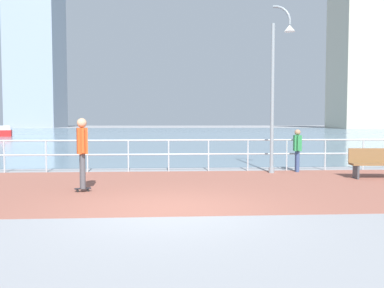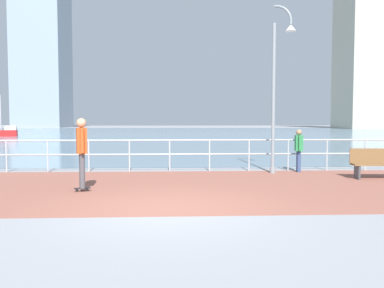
{
  "view_description": "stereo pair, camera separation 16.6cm",
  "coord_description": "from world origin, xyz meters",
  "px_view_note": "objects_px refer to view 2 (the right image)",
  "views": [
    {
      "loc": [
        -0.03,
        -7.75,
        1.76
      ],
      "look_at": [
        0.67,
        3.57,
        1.1
      ],
      "focal_mm": 36.78,
      "sensor_mm": 36.0,
      "label": 1
    },
    {
      "loc": [
        0.14,
        -7.76,
        1.76
      ],
      "look_at": [
        0.67,
        3.57,
        1.1
      ],
      "focal_mm": 36.78,
      "sensor_mm": 36.0,
      "label": 2
    }
  ],
  "objects_px": {
    "lamppost": "(278,81)",
    "sailboat_teal": "(2,132)",
    "skateboarder": "(82,147)",
    "park_bench": "(378,163)",
    "bystander": "(299,147)"
  },
  "relations": [
    {
      "from": "lamppost",
      "to": "sailboat_teal",
      "type": "height_order",
      "value": "lamppost"
    },
    {
      "from": "lamppost",
      "to": "skateboarder",
      "type": "bearing_deg",
      "value": -151.4
    },
    {
      "from": "lamppost",
      "to": "sailboat_teal",
      "type": "relative_size",
      "value": 1.17
    },
    {
      "from": "skateboarder",
      "to": "park_bench",
      "type": "xyz_separation_m",
      "value": [
        8.51,
        1.75,
        -0.63
      ]
    },
    {
      "from": "skateboarder",
      "to": "sailboat_teal",
      "type": "height_order",
      "value": "sailboat_teal"
    },
    {
      "from": "park_bench",
      "to": "skateboarder",
      "type": "bearing_deg",
      "value": -168.37
    },
    {
      "from": "skateboarder",
      "to": "sailboat_teal",
      "type": "distance_m",
      "value": 40.23
    },
    {
      "from": "skateboarder",
      "to": "park_bench",
      "type": "bearing_deg",
      "value": 11.63
    },
    {
      "from": "bystander",
      "to": "sailboat_teal",
      "type": "bearing_deg",
      "value": 126.24
    },
    {
      "from": "skateboarder",
      "to": "park_bench",
      "type": "height_order",
      "value": "skateboarder"
    },
    {
      "from": "bystander",
      "to": "park_bench",
      "type": "xyz_separation_m",
      "value": [
        1.9,
        -1.73,
        -0.38
      ]
    },
    {
      "from": "lamppost",
      "to": "park_bench",
      "type": "height_order",
      "value": "lamppost"
    },
    {
      "from": "bystander",
      "to": "park_bench",
      "type": "height_order",
      "value": "bystander"
    },
    {
      "from": "skateboarder",
      "to": "bystander",
      "type": "relative_size",
      "value": 1.24
    },
    {
      "from": "skateboarder",
      "to": "sailboat_teal",
      "type": "relative_size",
      "value": 0.38
    }
  ]
}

